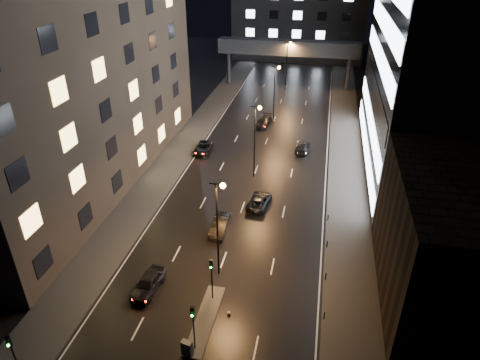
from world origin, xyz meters
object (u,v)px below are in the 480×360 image
Objects in this scene: car_away_a at (148,283)px; car_away_d at (263,122)px; utility_cabinet at (187,348)px; car_away_b at (220,225)px; car_away_c at (203,148)px; car_toward_a at (259,201)px; car_toward_b at (302,147)px.

car_away_a reaches higher than car_away_d.
car_away_a is 8.39m from utility_cabinet.
car_away_b is 20.69m from car_away_c.
car_away_d is 1.07× the size of car_toward_a.
car_away_b is 3.43× the size of utility_cabinet.
car_away_c is at bearing 111.55° from car_away_b.
car_away_a is at bearing 73.63° from car_toward_b.
car_away_c is 17.13m from car_toward_a.
car_away_a reaches higher than utility_cabinet.
car_toward_b is at bearing -43.19° from car_away_d.
car_away_c is at bearing 15.72° from car_toward_b.
car_away_d reaches higher than car_away_c.
car_away_d is at bearing 57.52° from car_away_c.
car_away_d is 3.84× the size of utility_cabinet.
car_toward_b is (4.00, 16.56, -0.00)m from car_toward_a.
utility_cabinet is (1.40, -48.06, 0.07)m from car_away_d.
car_away_d reaches higher than car_toward_b.
car_away_a is 1.00× the size of car_toward_b.
car_away_d reaches higher than utility_cabinet.
car_away_d is at bearing -75.47° from car_toward_a.
car_away_a is at bearing 71.69° from car_toward_a.
car_toward_a is 17.04m from car_toward_b.
car_away_d reaches higher than car_toward_a.
car_away_d is (0.00, 31.58, -0.01)m from car_away_b.
car_toward_b is at bearing 75.01° from car_away_a.
car_away_d is 25.76m from car_toward_a.
utility_cabinet is at bearing -81.08° from car_away_d.
car_away_a reaches higher than car_toward_a.
car_away_a is 18.09m from car_toward_a.
car_away_a reaches higher than car_away_c.
car_away_c is 0.93× the size of car_away_d.
car_toward_a is at bearing 69.36° from car_away_a.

